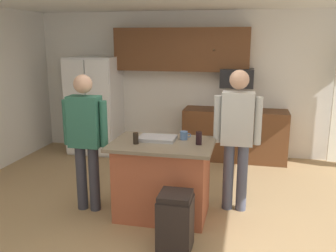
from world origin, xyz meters
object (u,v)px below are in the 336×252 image
kitchen_island (163,179)px  mug_blue_stoneware (184,135)px  person_elder_center (237,131)px  trash_bin (175,222)px  glass_dark_ale (199,138)px  serving_tray (157,138)px  refrigerator (95,105)px  person_guest_right (86,134)px  glass_short_whisky (136,138)px  microwave_over_range (237,78)px

kitchen_island → mug_blue_stoneware: bearing=39.3°
person_elder_center → trash_bin: bearing=40.0°
glass_dark_ale → serving_tray: (-0.51, 0.08, -0.05)m
refrigerator → person_guest_right: 2.51m
kitchen_island → person_elder_center: (0.84, 0.35, 0.55)m
person_guest_right → serving_tray: (0.86, 0.14, -0.04)m
glass_short_whisky → mug_blue_stoneware: bearing=30.9°
person_elder_center → trash_bin: 1.39m
person_guest_right → mug_blue_stoneware: person_guest_right is taller
person_elder_center → glass_dark_ale: person_elder_center is taller
person_guest_right → mug_blue_stoneware: 1.19m
glass_dark_ale → refrigerator: bearing=134.9°
trash_bin → person_guest_right: bearing=152.2°
refrigerator → person_elder_center: 3.33m
person_elder_center → refrigerator: bearing=-58.4°
glass_short_whisky → mug_blue_stoneware: glass_short_whisky is taller
kitchen_island → glass_short_whisky: 0.61m
serving_tray → glass_short_whisky: bearing=-133.1°
kitchen_island → trash_bin: kitchen_island is taller
mug_blue_stoneware → trash_bin: (0.07, -0.88, -0.67)m
kitchen_island → trash_bin: 0.78m
microwave_over_range → person_guest_right: (-1.70, -2.46, -0.47)m
mug_blue_stoneware → glass_dark_ale: bearing=-40.8°
glass_dark_ale → mug_blue_stoneware: size_ratio=1.13×
kitchen_island → glass_dark_ale: (0.43, 0.01, 0.53)m
kitchen_island → serving_tray: serving_tray is taller
serving_tray → person_elder_center: bearing=15.6°
serving_tray → trash_bin: 1.09m
glass_short_whisky → microwave_over_range: bearing=67.8°
kitchen_island → microwave_over_range: bearing=72.8°
microwave_over_range → kitchen_island: bearing=-107.2°
microwave_over_range → trash_bin: 3.35m
microwave_over_range → serving_tray: size_ratio=1.27×
trash_bin → microwave_over_range: bearing=81.8°
person_elder_center → glass_short_whisky: person_elder_center is taller
refrigerator → person_guest_right: refrigerator is taller
kitchen_island → person_guest_right: 1.08m
glass_dark_ale → trash_bin: (-0.13, -0.71, -0.69)m
glass_dark_ale → trash_bin: bearing=-100.3°
microwave_over_range → kitchen_island: 2.71m
glass_dark_ale → person_elder_center: bearing=39.5°
microwave_over_range → mug_blue_stoneware: (-0.53, -2.23, -0.48)m
person_guest_right → person_elder_center: bearing=9.7°
glass_short_whisky → trash_bin: 1.07m
serving_tray → mug_blue_stoneware: bearing=16.4°
person_elder_center → glass_dark_ale: size_ratio=11.61×
microwave_over_range → person_guest_right: bearing=-124.6°
mug_blue_stoneware → person_elder_center: bearing=15.2°
person_elder_center → person_guest_right: size_ratio=1.03×
mug_blue_stoneware → glass_short_whisky: bearing=-149.1°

